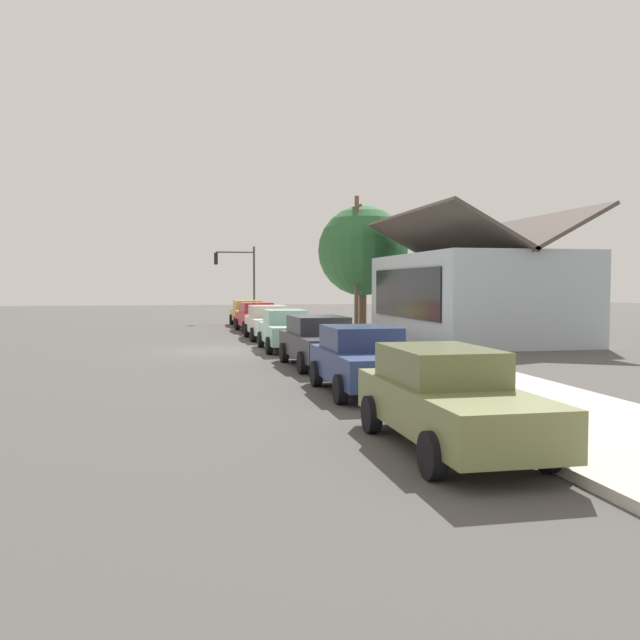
% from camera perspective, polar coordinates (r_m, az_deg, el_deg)
% --- Properties ---
extents(ground_plane, '(120.00, 120.00, 0.00)m').
position_cam_1_polar(ground_plane, '(27.45, -8.33, -2.52)').
color(ground_plane, '#4C4947').
extents(sidewalk_curb, '(60.00, 4.20, 0.16)m').
position_cam_1_polar(sidewalk_curb, '(28.32, 3.06, -2.16)').
color(sidewalk_curb, beige).
rests_on(sidewalk_curb, ground).
extents(car_mustard, '(4.77, 2.12, 1.59)m').
position_cam_1_polar(car_mustard, '(43.56, -5.97, 0.60)').
color(car_mustard, gold).
rests_on(car_mustard, ground).
extents(car_cherry, '(4.91, 2.25, 1.59)m').
position_cam_1_polar(car_cherry, '(38.20, -5.23, 0.27)').
color(car_cherry, red).
rests_on(car_cherry, ground).
extents(car_ivory, '(4.58, 2.10, 1.59)m').
position_cam_1_polar(car_ivory, '(32.89, -4.26, -0.16)').
color(car_ivory, silver).
rests_on(car_ivory, ground).
extents(car_seafoam, '(4.67, 1.96, 1.59)m').
position_cam_1_polar(car_seafoam, '(27.36, -2.85, -0.80)').
color(car_seafoam, '#9ED1BC').
rests_on(car_seafoam, ground).
extents(car_charcoal, '(4.87, 2.18, 1.59)m').
position_cam_1_polar(car_charcoal, '(21.85, 0.05, -1.75)').
color(car_charcoal, '#2D3035').
rests_on(car_charcoal, ground).
extents(car_navy, '(4.34, 2.07, 1.59)m').
position_cam_1_polar(car_navy, '(16.64, 3.65, -3.25)').
color(car_navy, navy).
rests_on(car_navy, ground).
extents(car_olive, '(4.79, 1.94, 1.59)m').
position_cam_1_polar(car_olive, '(11.19, 10.50, -6.35)').
color(car_olive, olive).
rests_on(car_olive, ground).
extents(storefront_building, '(11.79, 6.98, 5.91)m').
position_cam_1_polar(storefront_building, '(33.08, 12.54, 2.09)').
color(storefront_building, '#ADBCC6').
rests_on(storefront_building, ground).
extents(shade_tree, '(5.18, 5.18, 7.14)m').
position_cam_1_polar(shade_tree, '(40.04, 3.57, 5.72)').
color(shade_tree, brown).
rests_on(shade_tree, ground).
extents(traffic_light_main, '(0.37, 2.79, 5.20)m').
position_cam_1_polar(traffic_light_main, '(47.73, -6.74, 4.02)').
color(traffic_light_main, '#383833').
rests_on(traffic_light_main, ground).
extents(utility_pole_wooden, '(1.80, 0.24, 7.50)m').
position_cam_1_polar(utility_pole_wooden, '(38.52, 3.04, 4.93)').
color(utility_pole_wooden, brown).
rests_on(utility_pole_wooden, ground).
extents(fire_hydrant_red, '(0.22, 0.22, 0.71)m').
position_cam_1_polar(fire_hydrant_red, '(16.57, 8.87, -4.41)').
color(fire_hydrant_red, red).
rests_on(fire_hydrant_red, sidewalk_curb).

